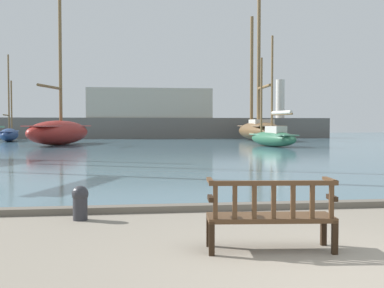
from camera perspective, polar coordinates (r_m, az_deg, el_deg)
name	(u,v)px	position (r m, az deg, el deg)	size (l,w,h in m)	color
ground_plane	(331,271)	(5.69, 16.20, -14.21)	(160.00, 160.00, 0.00)	gray
harbor_water	(150,140)	(49.06, -5.04, 0.46)	(100.00, 80.00, 0.08)	slate
quay_edge_kerb	(246,206)	(9.24, 6.43, -7.36)	(40.00, 0.30, 0.12)	#675F54
park_bench	(271,214)	(6.25, 9.30, -8.22)	(1.64, 0.67, 0.92)	black
sailboat_nearest_port	(259,128)	(47.19, 7.95, 1.92)	(3.80, 13.98, 16.03)	brown
sailboat_far_starboard	(273,136)	(34.27, 9.57, 0.90)	(2.67, 6.68, 7.77)	#2D6647
sailboat_outer_port	(9,134)	(47.63, -20.86, 1.14)	(2.09, 6.49, 8.00)	navy
sailboat_distant_harbor	(60,131)	(37.90, -15.41, 1.51)	(5.06, 9.87, 13.69)	maroon
mooring_bollard	(80,201)	(8.36, -13.12, -6.60)	(0.28, 0.28, 0.58)	#2D2D33
far_breakwater	(150,121)	(53.86, -4.99, 2.71)	(41.63, 2.40, 6.80)	#66605B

